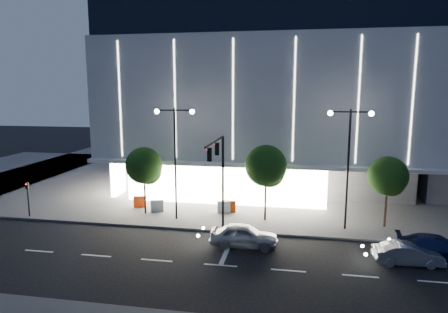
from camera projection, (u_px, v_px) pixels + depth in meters
ground at (194, 253)px, 25.60m from camera, size 160.00×160.00×0.00m
sidewalk_museum at (284, 176)px, 48.02m from camera, size 70.00×40.00×0.15m
museum at (268, 99)px, 45.21m from camera, size 30.00×25.80×18.00m
traffic_mast at (219, 167)px, 27.84m from camera, size 0.33×5.89×7.07m
street_lamp_west at (175, 147)px, 30.96m from camera, size 3.16×0.36×9.00m
street_lamp_east at (349, 152)px, 28.70m from camera, size 3.16×0.36×9.00m
ped_signal_far at (28, 196)px, 32.26m from camera, size 0.22×0.24×3.00m
tree_left at (144, 168)px, 32.79m from camera, size 3.02×3.02×5.72m
tree_mid at (266, 168)px, 31.00m from camera, size 3.25×3.25×6.15m
tree_right at (388, 178)px, 29.51m from camera, size 2.91×2.91×5.51m
car_lead at (244, 235)px, 26.53m from camera, size 4.53×1.82×1.54m
car_second at (408, 254)px, 23.83m from camera, size 4.04×1.63×1.30m
car_third at (438, 247)px, 24.71m from camera, size 5.02×2.44×1.41m
barrier_a at (140, 202)px, 34.99m from camera, size 1.13×0.54×1.00m
barrier_b at (157, 206)px, 33.75m from camera, size 1.13×0.55×1.00m
barrier_c at (229, 206)px, 33.56m from camera, size 1.11×0.28×1.00m
barrier_d at (224, 207)px, 33.43m from camera, size 1.13×0.50×1.00m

